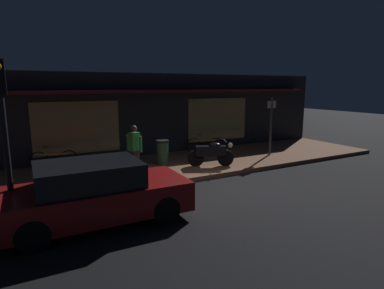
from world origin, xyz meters
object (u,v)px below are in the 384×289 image
person_photographer (134,149)px  sign_post (271,123)px  bicycle_parked (54,159)px  parked_car_near (95,193)px  trash_bin (163,152)px  motorcycle (212,153)px  traffic_light_pole (3,116)px  bicycle_extra (205,145)px

person_photographer → sign_post: size_ratio=0.70×
bicycle_parked → parked_car_near: parked_car_near is taller
sign_post → trash_bin: (-4.75, 0.62, -0.89)m
motorcycle → parked_car_near: 5.45m
parked_car_near → trash_bin: bearing=48.7°
bicycle_parked → person_photographer: 3.17m
motorcycle → person_photographer: size_ratio=0.95×
sign_post → traffic_light_pole: 10.07m
motorcycle → bicycle_extra: 2.42m
person_photographer → sign_post: bearing=2.8°
sign_post → traffic_light_pole: size_ratio=0.67×
sign_post → trash_bin: 4.87m
sign_post → parked_car_near: sign_post is taller
motorcycle → trash_bin: size_ratio=1.70×
sign_post → traffic_light_pole: bearing=-164.7°
person_photographer → trash_bin: size_ratio=1.80×
bicycle_parked → person_photographer: person_photographer is taller
bicycle_parked → trash_bin: 3.87m
bicycle_extra → person_photographer: (-3.90, -2.00, 0.52)m
traffic_light_pole → trash_bin: bearing=33.5°
bicycle_extra → trash_bin: size_ratio=1.67×
bicycle_parked → trash_bin: size_ratio=1.74×
traffic_light_pole → sign_post: bearing=15.3°
parked_car_near → person_photographer: bearing=56.2°
person_photographer → traffic_light_pole: 4.48m
motorcycle → bicycle_parked: bearing=155.6°
motorcycle → person_photographer: bearing=176.3°
bicycle_parked → traffic_light_pole: (-1.26, -4.49, 1.97)m
parked_car_near → traffic_light_pole: bearing=163.5°
bicycle_extra → sign_post: size_ratio=0.65×
sign_post → parked_car_near: (-8.04, -3.13, -0.81)m
traffic_light_pole → parked_car_near: size_ratio=0.87×
sign_post → motorcycle: bearing=-171.5°
bicycle_extra → sign_post: 2.99m
bicycle_parked → parked_car_near: bearing=-85.7°
trash_bin → traffic_light_pole: size_ratio=0.26×
bicycle_parked → bicycle_extra: 6.17m
bicycle_parked → bicycle_extra: same height
person_photographer → sign_post: sign_post is taller
sign_post → trash_bin: size_ratio=2.58×
motorcycle → parked_car_near: parked_car_near is taller
motorcycle → trash_bin: 1.85m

